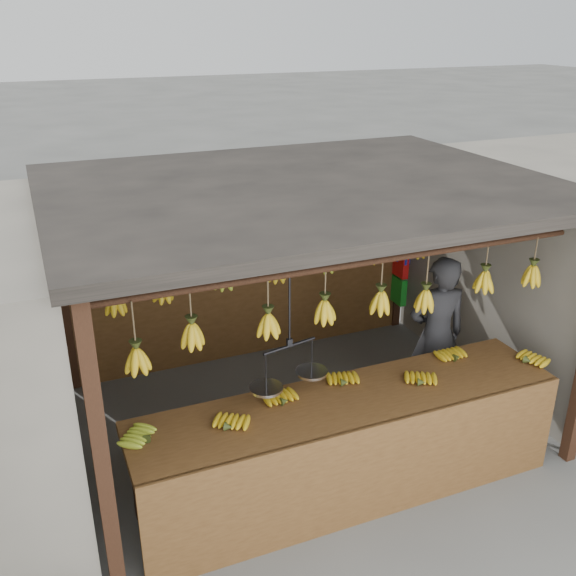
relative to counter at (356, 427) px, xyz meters
name	(u,v)px	position (x,y,z in m)	size (l,w,h in m)	color
ground	(300,418)	(0.05, 1.23, -0.71)	(80.00, 80.00, 0.00)	#5B5B57
stall	(287,220)	(0.05, 1.56, 1.26)	(4.30, 3.30, 2.40)	black
counter	(356,427)	(0.00, 0.00, 0.00)	(3.60, 0.81, 0.96)	#57371A
hanging_bananas	(301,267)	(0.06, 1.23, 0.92)	(3.58, 2.24, 0.39)	gold
balance_scale	(289,374)	(-0.48, 0.23, 0.47)	(0.66, 0.34, 0.89)	black
vendor	(436,336)	(1.37, 0.91, 0.11)	(0.60, 0.39, 1.64)	#262628
bag_bundles	(401,257)	(1.99, 2.58, 0.28)	(0.08, 0.26, 1.22)	yellow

